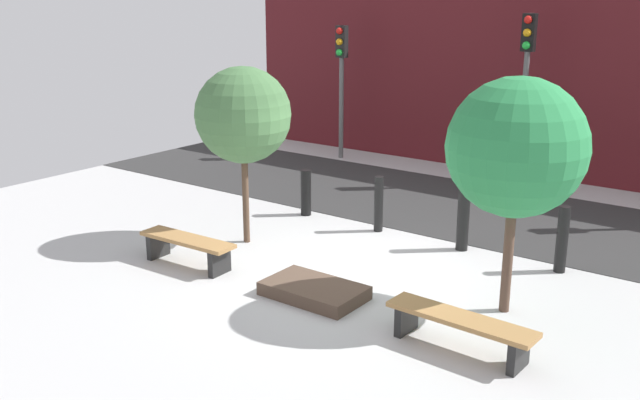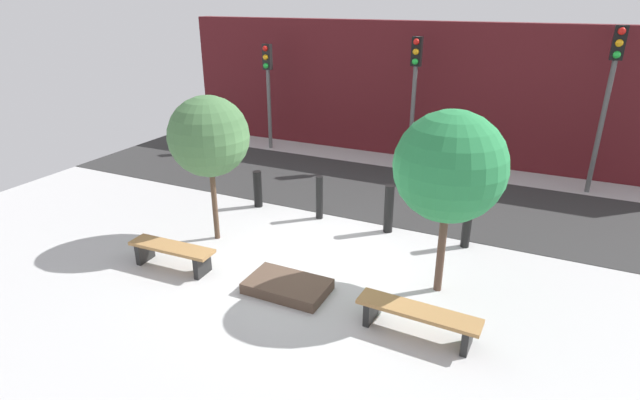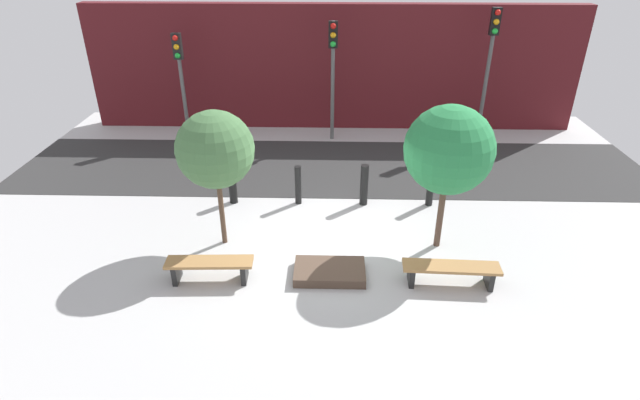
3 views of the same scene
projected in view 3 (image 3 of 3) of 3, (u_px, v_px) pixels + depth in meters
The scene contains 15 objects.
ground_plane at pixel (330, 249), 10.71m from camera, with size 18.00×18.00×0.00m, color #B5B5B5.
road_strip at pixel (331, 167), 14.48m from camera, with size 18.00×3.93×0.01m, color #2E2E2E.
building_facade at pixel (333, 68), 16.62m from camera, with size 16.20×0.50×4.05m, color #511419.
bench_left at pixel (210, 266), 9.62m from camera, with size 1.69×0.48×0.45m.
bench_right at pixel (451, 271), 9.52m from camera, with size 1.86×0.49×0.43m.
planter_bed at pixel (330, 272), 9.85m from camera, with size 1.40×0.85×0.19m, color #4E3C30.
tree_behind_left_bench at pixel (215, 150), 9.94m from camera, with size 1.58×1.58×2.98m.
tree_behind_right_bench at pixel (449, 150), 9.81m from camera, with size 1.79×1.79×3.13m.
bollard_far_left at pixel (233, 186), 12.38m from camera, with size 0.20×0.20×0.89m, color black.
bollard_left at pixel (298, 185), 12.31m from camera, with size 0.16×0.16×1.01m, color black.
bollard_center at pixel (364, 185), 12.26m from camera, with size 0.20×0.20×1.06m, color black.
bollard_right at pixel (431, 186), 12.23m from camera, with size 0.18×0.18×1.04m, color black.
traffic_light_west at pixel (180, 67), 15.47m from camera, with size 0.28×0.27×3.33m.
traffic_light_mid_west at pixel (333, 60), 15.25m from camera, with size 0.28×0.27×3.70m.
traffic_light_mid_east at pixel (491, 53), 15.01m from camera, with size 0.28×0.27×4.10m.
Camera 3 is at (0.03, -8.93, 6.02)m, focal length 28.00 mm.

